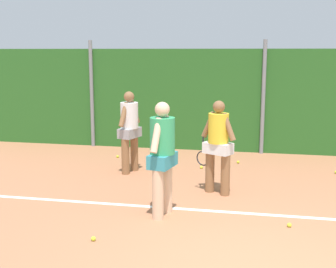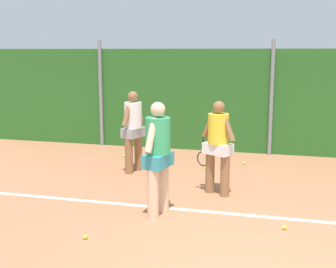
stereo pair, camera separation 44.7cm
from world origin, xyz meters
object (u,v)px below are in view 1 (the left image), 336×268
tennis_ball_5 (238,162)px  tennis_ball_4 (289,225)px  tennis_ball_0 (336,172)px  tennis_ball_10 (201,167)px  player_backcourt_far (130,127)px  tennis_ball_12 (118,156)px  player_midcourt (218,142)px  player_foreground_near (162,153)px  tennis_ball_7 (93,239)px

tennis_ball_5 → tennis_ball_4: bearing=-76.0°
tennis_ball_0 → tennis_ball_4: (-1.16, -3.25, 0.00)m
tennis_ball_10 → tennis_ball_5: bearing=39.5°
tennis_ball_0 → tennis_ball_5: (-2.09, 0.49, 0.00)m
tennis_ball_5 → tennis_ball_0: bearing=-13.1°
player_backcourt_far → tennis_ball_12: (-0.67, 1.21, -0.95)m
tennis_ball_0 → tennis_ball_10: (-2.87, -0.16, 0.00)m
tennis_ball_4 → tennis_ball_12: size_ratio=1.00×
tennis_ball_12 → player_midcourt: bearing=-41.1°
tennis_ball_0 → tennis_ball_5: 2.15m
player_midcourt → tennis_ball_10: bearing=-45.8°
player_midcourt → tennis_ball_0: (2.37, 1.84, -0.93)m
player_backcourt_far → tennis_ball_10: 1.85m
player_backcourt_far → tennis_ball_0: bearing=-62.9°
player_foreground_near → player_backcourt_far: size_ratio=1.04×
player_midcourt → tennis_ball_4: size_ratio=25.98×
player_midcourt → player_backcourt_far: size_ratio=0.98×
player_backcourt_far → tennis_ball_10: (1.48, 0.58, -0.95)m
tennis_ball_7 → tennis_ball_5: bearing=69.9°
player_foreground_near → tennis_ball_7: player_foreground_near is taller
tennis_ball_0 → tennis_ball_4: 3.45m
tennis_ball_7 → tennis_ball_12: (-1.18, 4.77, 0.00)m
player_backcourt_far → tennis_ball_12: 1.68m
tennis_ball_5 → tennis_ball_12: bearing=-179.7°
tennis_ball_5 → player_midcourt: bearing=-96.8°
tennis_ball_4 → player_midcourt: bearing=130.6°
player_midcourt → tennis_ball_0: 3.14m
player_foreground_near → player_midcourt: size_ratio=1.06×
tennis_ball_5 → tennis_ball_7: (-1.75, -4.79, 0.00)m
player_foreground_near → tennis_ball_0: player_foreground_near is taller
player_midcourt → tennis_ball_12: 3.64m
tennis_ball_0 → tennis_ball_12: (-5.02, 0.47, 0.00)m
player_backcourt_far → tennis_ball_5: bearing=-44.0°
player_midcourt → tennis_ball_4: (1.21, -1.41, -0.93)m
player_foreground_near → tennis_ball_0: 4.54m
player_foreground_near → tennis_ball_4: 2.19m
tennis_ball_10 → player_foreground_near: bearing=-94.7°
tennis_ball_10 → tennis_ball_12: bearing=163.8°
tennis_ball_0 → tennis_ball_7: size_ratio=1.00×
player_foreground_near → tennis_ball_5: (1.02, 3.63, -0.99)m
tennis_ball_0 → tennis_ball_10: 2.88m
tennis_ball_4 → tennis_ball_10: same height
tennis_ball_12 → player_backcourt_far: bearing=-61.0°
tennis_ball_0 → tennis_ball_7: (-3.85, -4.30, 0.00)m
tennis_ball_5 → tennis_ball_12: same height
player_foreground_near → tennis_ball_0: bearing=-33.3°
tennis_ball_7 → player_backcourt_far: bearing=98.0°
tennis_ball_4 → tennis_ball_7: size_ratio=1.00×
tennis_ball_0 → tennis_ball_4: bearing=-109.7°
tennis_ball_7 → player_midcourt: bearing=59.0°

